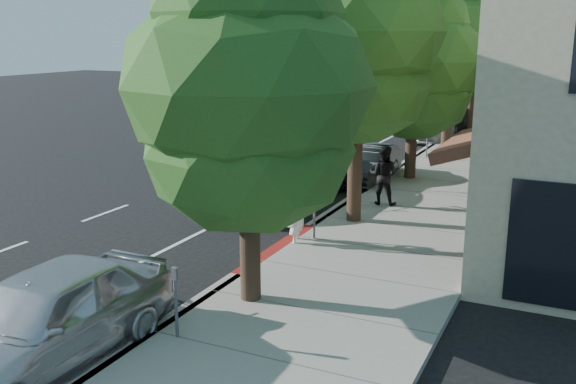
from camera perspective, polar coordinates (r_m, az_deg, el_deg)
The scene contains 18 objects.
ground at distance 14.92m, azimuth -2.67°, elevation -6.56°, with size 120.00×120.00×0.00m, color black.
sidewalk at distance 21.40m, azimuth 12.99°, elevation -0.33°, with size 4.60×56.00×0.15m, color gray.
curb at distance 21.97m, azimuth 7.14°, elevation 0.30°, with size 0.30×56.00×0.15m, color #9E998E.
curb_red_segment at distance 15.73m, azimuth -0.96°, elevation -5.16°, with size 0.32×4.00×0.15m, color maroon.
street_tree_0 at distance 11.83m, azimuth -3.60°, elevation 8.99°, with size 4.70×4.70×6.97m.
street_tree_1 at distance 17.28m, azimuth 6.27°, elevation 13.59°, with size 4.55×4.55×8.16m.
street_tree_2 at distance 23.05m, azimuth 11.22°, elevation 11.18°, with size 4.76×4.76×6.99m.
street_tree_3 at distance 28.88m, azimuth 14.36°, elevation 13.48°, with size 4.37×4.37×8.18m.
street_tree_4 at distance 34.79m, azimuth 16.31°, elevation 12.64°, with size 4.01×4.01×7.48m.
street_tree_5 at distance 40.72m, azimuth 17.74°, elevation 12.84°, with size 5.49×5.49×8.09m.
cyclist at distance 15.92m, azimuth 0.88°, elevation -1.41°, with size 0.73×0.48×2.01m, color white.
bicycle at distance 13.02m, azimuth -13.62°, elevation -7.71°, with size 0.67×1.93×1.01m, color #16289C.
silver_suv at distance 20.34m, azimuth -0.92°, elevation 1.63°, with size 2.93×6.35×1.76m, color #9C9CA0.
dark_sedan at distance 23.24m, azimuth 7.05°, elevation 2.54°, with size 1.40×4.02×1.33m, color black.
white_pickup at distance 33.32m, azimuth 12.87°, elevation 5.88°, with size 2.06×5.06×1.47m, color #BCBCBC.
dark_suv_far at distance 34.82m, azimuth 13.46°, elevation 6.51°, with size 2.20×5.46×1.86m, color black.
near_car_a at distance 11.05m, azimuth -20.82°, elevation -10.49°, with size 1.95×4.84×1.65m, color silver.
pedestrian at distance 19.56m, azimuth 8.47°, elevation 1.49°, with size 0.88×0.68×1.80m, color black.
Camera 1 is at (6.59, -12.32, 5.23)m, focal length 40.00 mm.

